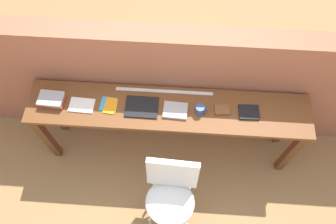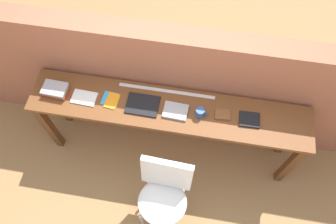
# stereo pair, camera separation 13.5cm
# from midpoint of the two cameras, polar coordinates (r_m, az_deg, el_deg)

# --- Properties ---
(ground_plane) EXTENTS (40.00, 40.00, 0.00)m
(ground_plane) POSITION_cam_midpoint_polar(r_m,az_deg,el_deg) (3.55, -1.37, -10.51)
(ground_plane) COLOR #9E7547
(brick_wall_back) EXTENTS (6.00, 0.20, 1.46)m
(brick_wall_back) POSITION_cam_midpoint_polar(r_m,az_deg,el_deg) (3.16, -0.76, 4.69)
(brick_wall_back) COLOR #9E5B42
(brick_wall_back) RESTS_ON ground
(sideboard) EXTENTS (2.50, 0.44, 0.88)m
(sideboard) POSITION_cam_midpoint_polar(r_m,az_deg,el_deg) (2.98, -1.23, -0.66)
(sideboard) COLOR brown
(sideboard) RESTS_ON ground
(chair_white_moulded) EXTENTS (0.46, 0.47, 0.89)m
(chair_white_moulded) POSITION_cam_midpoint_polar(r_m,az_deg,el_deg) (2.95, -0.85, -13.90)
(chair_white_moulded) COLOR white
(chair_white_moulded) RESTS_ON ground
(book_stack_leftmost) EXTENTS (0.23, 0.16, 0.07)m
(book_stack_leftmost) POSITION_cam_midpoint_polar(r_m,az_deg,el_deg) (3.05, -20.84, 1.90)
(book_stack_leftmost) COLOR red
(book_stack_leftmost) RESTS_ON sideboard
(magazine_cycling) EXTENTS (0.22, 0.15, 0.01)m
(magazine_cycling) POSITION_cam_midpoint_polar(r_m,az_deg,el_deg) (2.98, -16.04, 1.08)
(magazine_cycling) COLOR white
(magazine_cycling) RESTS_ON sideboard
(pamphlet_pile_colourful) EXTENTS (0.15, 0.18, 0.01)m
(pamphlet_pile_colourful) POSITION_cam_midpoint_polar(r_m,az_deg,el_deg) (2.93, -11.46, 1.17)
(pamphlet_pile_colourful) COLOR yellow
(pamphlet_pile_colourful) RESTS_ON sideboard
(book_open_centre) EXTENTS (0.29, 0.21, 0.02)m
(book_open_centre) POSITION_cam_midpoint_polar(r_m,az_deg,el_deg) (2.87, -5.94, 0.80)
(book_open_centre) COLOR black
(book_open_centre) RESTS_ON sideboard
(book_grey_hardcover) EXTENTS (0.22, 0.17, 0.03)m
(book_grey_hardcover) POSITION_cam_midpoint_polar(r_m,az_deg,el_deg) (2.83, -0.09, 0.21)
(book_grey_hardcover) COLOR #9E9EA3
(book_grey_hardcover) RESTS_ON sideboard
(mug) EXTENTS (0.11, 0.08, 0.09)m
(mug) POSITION_cam_midpoint_polar(r_m,az_deg,el_deg) (2.81, 4.26, 0.34)
(mug) COLOR #2D4C8C
(mug) RESTS_ON sideboard
(leather_journal_brown) EXTENTS (0.14, 0.11, 0.02)m
(leather_journal_brown) POSITION_cam_midpoint_polar(r_m,az_deg,el_deg) (2.87, 8.07, 0.33)
(leather_journal_brown) COLOR brown
(leather_journal_brown) RESTS_ON sideboard
(book_repair_rightmost) EXTENTS (0.18, 0.15, 0.02)m
(book_repair_rightmost) POSITION_cam_midpoint_polar(r_m,az_deg,el_deg) (2.90, 12.61, -0.11)
(book_repair_rightmost) COLOR black
(book_repair_rightmost) RESTS_ON sideboard
(ruler_metal_back_edge) EXTENTS (0.88, 0.03, 0.00)m
(ruler_metal_back_edge) POSITION_cam_midpoint_polar(r_m,az_deg,el_deg) (2.95, -1.99, 3.59)
(ruler_metal_back_edge) COLOR silver
(ruler_metal_back_edge) RESTS_ON sideboard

